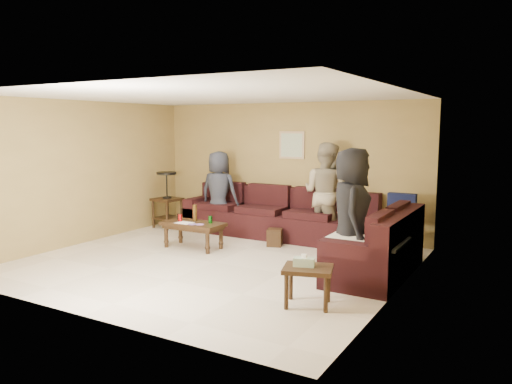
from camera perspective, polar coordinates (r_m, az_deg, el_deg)
room at (r=7.41m, az=-4.97°, el=4.46°), size 5.60×5.50×2.50m
sectional_sofa at (r=8.50m, az=5.56°, el=-4.25°), size 4.65×2.90×0.97m
coffee_table at (r=8.52m, az=-7.20°, el=-3.89°), size 1.06×0.54×0.72m
end_table_left at (r=10.30m, az=-10.13°, el=-0.74°), size 0.55×0.55×1.14m
side_table_right at (r=5.81m, az=5.89°, el=-9.08°), size 0.66×0.60×0.60m
waste_bin at (r=8.65m, az=2.16°, el=-5.21°), size 0.31×0.31×0.30m
wall_art at (r=9.50m, az=4.12°, el=5.36°), size 0.52×0.04×0.52m
person_left at (r=9.72m, az=-4.25°, el=0.03°), size 0.82×0.58×1.58m
person_middle at (r=8.86m, az=7.96°, el=-0.11°), size 0.96×0.80×1.78m
person_right at (r=6.93m, az=10.86°, el=-2.33°), size 0.84×1.01×1.77m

